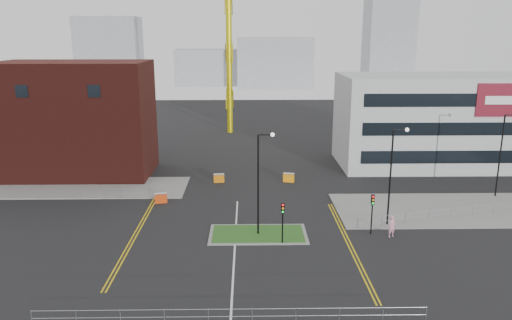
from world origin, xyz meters
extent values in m
plane|color=black|center=(0.00, 0.00, 0.00)|extent=(200.00, 200.00, 0.00)
cube|color=slate|center=(-20.00, 22.00, 0.06)|extent=(28.00, 8.00, 0.12)
cube|color=slate|center=(22.00, 14.00, 0.06)|extent=(24.00, 10.00, 0.12)
cube|color=slate|center=(2.00, 8.00, 0.04)|extent=(8.60, 4.60, 0.08)
cube|color=#27511B|center=(2.00, 8.00, 0.06)|extent=(8.00, 4.00, 0.12)
cube|color=#3F130F|center=(-20.00, 28.00, 7.00)|extent=(18.00, 10.00, 14.00)
cube|color=black|center=(-24.00, 22.98, 11.00)|extent=(1.40, 0.10, 1.40)
cube|color=black|center=(-16.00, 22.98, 11.00)|extent=(1.40, 0.10, 1.40)
cube|color=#ADB0B2|center=(26.00, 32.00, 6.00)|extent=(25.00, 12.00, 12.00)
cube|color=black|center=(26.00, 25.98, 2.50)|extent=(22.00, 0.10, 1.60)
cube|color=black|center=(26.00, 25.98, 6.00)|extent=(22.00, 0.10, 1.60)
cube|color=black|center=(26.00, 25.98, 9.50)|extent=(22.00, 0.10, 1.60)
cube|color=maroon|center=(32.00, 25.92, 9.50)|extent=(7.00, 0.15, 4.00)
cube|color=white|center=(32.00, 25.82, 9.50)|extent=(5.00, 0.05, 1.00)
cylinder|color=#D0C10C|center=(-2.00, 55.00, 18.78)|extent=(1.00, 1.00, 37.56)
cylinder|color=black|center=(2.00, 8.00, 4.50)|extent=(0.16, 0.16, 9.00)
cylinder|color=black|center=(2.60, 8.00, 9.00)|extent=(1.20, 0.10, 0.10)
sphere|color=silver|center=(3.20, 8.00, 9.00)|extent=(0.36, 0.36, 0.36)
cylinder|color=black|center=(14.00, 10.00, 4.50)|extent=(0.16, 0.16, 9.00)
cylinder|color=black|center=(14.60, 10.00, 9.00)|extent=(1.20, 0.10, 0.10)
sphere|color=silver|center=(15.20, 10.00, 9.00)|extent=(0.36, 0.36, 0.36)
cylinder|color=black|center=(28.00, 18.00, 4.50)|extent=(0.16, 0.16, 9.00)
cylinder|color=black|center=(28.60, 18.00, 9.00)|extent=(1.20, 0.10, 0.10)
cylinder|color=black|center=(4.00, 6.00, 1.50)|extent=(0.12, 0.12, 3.00)
cube|color=black|center=(4.00, 6.00, 3.20)|extent=(0.28, 0.22, 0.90)
sphere|color=red|center=(4.00, 5.87, 3.50)|extent=(0.18, 0.18, 0.18)
sphere|color=orange|center=(4.00, 5.87, 3.20)|extent=(0.18, 0.18, 0.18)
sphere|color=#0CCC33|center=(4.00, 5.87, 2.90)|extent=(0.18, 0.18, 0.18)
cylinder|color=black|center=(12.00, 8.00, 1.50)|extent=(0.12, 0.12, 3.00)
cube|color=black|center=(12.00, 8.00, 3.20)|extent=(0.28, 0.22, 0.90)
sphere|color=red|center=(12.00, 7.87, 3.50)|extent=(0.18, 0.18, 0.18)
sphere|color=orange|center=(12.00, 7.87, 3.20)|extent=(0.18, 0.18, 0.18)
sphere|color=#0CCC33|center=(12.00, 7.87, 2.90)|extent=(0.18, 0.18, 0.18)
cylinder|color=gray|center=(0.00, -6.00, 1.05)|extent=(24.00, 0.04, 0.04)
cylinder|color=gray|center=(0.00, -6.00, 0.55)|extent=(24.00, 0.04, 0.04)
cylinder|color=gray|center=(-12.00, -6.00, 0.55)|extent=(0.05, 0.05, 1.10)
cylinder|color=gray|center=(12.00, -6.00, 0.55)|extent=(0.05, 0.05, 1.10)
cylinder|color=gray|center=(-11.00, 18.00, 1.05)|extent=(6.00, 0.04, 0.04)
cylinder|color=gray|center=(-11.00, 18.00, 0.55)|extent=(6.00, 0.04, 0.04)
cylinder|color=gray|center=(-14.00, 18.00, 0.55)|extent=(0.05, 0.05, 1.10)
cylinder|color=gray|center=(-8.00, 18.00, 0.55)|extent=(0.05, 0.05, 1.10)
cylinder|color=gray|center=(20.50, 11.50, 1.05)|extent=(19.01, 5.04, 0.04)
cylinder|color=gray|center=(20.50, 11.50, 0.55)|extent=(19.01, 5.04, 0.04)
cylinder|color=gray|center=(11.00, 9.00, 0.55)|extent=(0.05, 0.05, 1.10)
cube|color=silver|center=(0.00, 2.00, 0.01)|extent=(0.15, 30.00, 0.01)
cube|color=gold|center=(-9.00, 10.00, 0.01)|extent=(0.12, 24.00, 0.01)
cube|color=gold|center=(-8.70, 10.00, 0.01)|extent=(0.12, 24.00, 0.01)
cube|color=gold|center=(9.50, 6.00, 0.01)|extent=(0.12, 20.00, 0.01)
cube|color=gold|center=(9.80, 6.00, 0.01)|extent=(0.12, 20.00, 0.01)
cube|color=gray|center=(-40.00, 120.00, 11.00)|extent=(18.00, 12.00, 22.00)
cube|color=gray|center=(10.00, 130.00, 8.00)|extent=(24.00, 12.00, 16.00)
cube|color=gray|center=(45.00, 125.00, 14.00)|extent=(14.00, 12.00, 28.00)
cube|color=gray|center=(-8.00, 140.00, 6.00)|extent=(30.00, 12.00, 12.00)
imported|color=pink|center=(13.64, 7.31, 0.97)|extent=(0.83, 0.70, 1.94)
cube|color=red|center=(-8.00, 16.67, 0.53)|extent=(1.33, 0.71, 1.06)
cube|color=silver|center=(-8.00, 16.67, 1.00)|extent=(1.33, 0.71, 0.13)
cube|color=#C76B0B|center=(-2.33, 24.00, 0.52)|extent=(1.29, 0.58, 1.04)
cube|color=silver|center=(-2.33, 24.00, 0.99)|extent=(1.29, 0.58, 0.12)
cube|color=orange|center=(6.00, 24.00, 0.54)|extent=(1.36, 0.77, 1.08)
cube|color=silver|center=(6.00, 24.00, 1.02)|extent=(1.36, 0.77, 0.13)
camera|label=1|loc=(1.08, -33.04, 17.26)|focal=35.00mm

